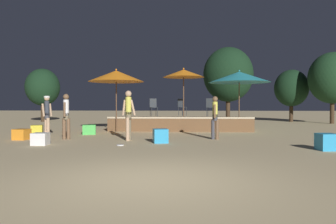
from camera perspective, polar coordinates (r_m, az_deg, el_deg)
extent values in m
plane|color=#D1B784|center=(5.79, -3.52, -11.86)|extent=(120.00, 120.00, 0.00)
cube|color=brown|center=(16.94, 2.20, -2.04)|extent=(7.03, 2.62, 0.63)
cube|color=#CCB793|center=(15.65, 2.10, -1.02)|extent=(7.03, 0.12, 0.08)
cylinder|color=brown|center=(15.82, 2.73, 1.33)|extent=(0.05, 0.05, 2.62)
cone|color=orange|center=(15.89, 2.74, 6.73)|extent=(2.01, 2.01, 0.38)
sphere|color=orange|center=(15.91, 2.74, 7.55)|extent=(0.08, 0.08, 0.08)
cylinder|color=brown|center=(15.84, -8.99, 0.90)|extent=(0.05, 0.05, 2.40)
cone|color=orange|center=(15.89, -9.01, 6.20)|extent=(2.65, 2.65, 0.54)
sphere|color=orange|center=(15.92, -9.01, 7.30)|extent=(0.08, 0.08, 0.08)
cylinder|color=brown|center=(16.07, 12.28, 0.83)|extent=(0.05, 0.05, 2.36)
cone|color=teal|center=(16.12, 12.30, 5.96)|extent=(2.94, 2.94, 0.52)
sphere|color=teal|center=(16.14, 12.31, 7.03)|extent=(0.08, 0.08, 0.08)
cube|color=#4CC651|center=(14.81, -13.54, -2.98)|extent=(0.67, 0.67, 0.42)
cube|color=#2D9EDB|center=(10.46, 25.92, -4.71)|extent=(0.56, 0.56, 0.48)
cube|color=yellow|center=(15.44, -21.86, -2.89)|extent=(0.59, 0.59, 0.41)
cube|color=white|center=(11.42, -21.33, -4.38)|extent=(0.51, 0.51, 0.39)
cube|color=orange|center=(13.37, -24.14, -3.57)|extent=(0.55, 0.55, 0.40)
cube|color=#2D9EDB|center=(11.22, -1.33, -4.18)|extent=(0.58, 0.58, 0.48)
cylinder|color=brown|center=(12.92, -17.65, -2.81)|extent=(0.13, 0.13, 0.79)
cylinder|color=brown|center=(12.87, -16.95, -2.83)|extent=(0.13, 0.13, 0.79)
cylinder|color=#72664C|center=(12.87, -17.32, -0.71)|extent=(0.20, 0.20, 0.24)
cylinder|color=white|center=(12.86, -17.33, 0.72)|extent=(0.20, 0.20, 0.60)
cylinder|color=brown|center=(12.71, -17.57, 0.40)|extent=(0.08, 0.12, 0.54)
cylinder|color=brown|center=(13.02, -17.09, 0.43)|extent=(0.09, 0.20, 0.54)
sphere|color=brown|center=(12.86, -17.34, 2.55)|extent=(0.21, 0.21, 0.21)
cylinder|color=tan|center=(14.27, -20.48, -2.49)|extent=(0.13, 0.13, 0.77)
cylinder|color=tan|center=(14.13, -20.15, -2.53)|extent=(0.13, 0.13, 0.77)
cylinder|color=#3F3F47|center=(14.18, -20.33, -0.64)|extent=(0.20, 0.20, 0.24)
cylinder|color=#333842|center=(14.17, -20.34, 0.63)|extent=(0.20, 0.20, 0.59)
cylinder|color=tan|center=(14.09, -20.91, 0.33)|extent=(0.15, 0.16, 0.53)
cylinder|color=tan|center=(14.25, -19.77, 0.35)|extent=(0.15, 0.16, 0.53)
sphere|color=tan|center=(14.17, -20.35, 2.24)|extent=(0.21, 0.21, 0.21)
cylinder|color=white|center=(14.17, -20.36, 2.49)|extent=(0.23, 0.23, 0.07)
cylinder|color=brown|center=(12.43, 8.54, -3.03)|extent=(0.13, 0.13, 0.75)
cylinder|color=#3F3F47|center=(12.44, 7.82, -3.02)|extent=(0.13, 0.13, 0.75)
cylinder|color=#3F3F47|center=(12.41, 8.19, -0.94)|extent=(0.19, 0.19, 0.24)
cylinder|color=#D8D14C|center=(12.40, 8.19, 0.47)|extent=(0.19, 0.19, 0.57)
cylinder|color=brown|center=(12.56, 8.26, 0.15)|extent=(0.11, 0.17, 0.51)
cylinder|color=brown|center=(12.24, 8.13, 0.12)|extent=(0.09, 0.10, 0.51)
sphere|color=brown|center=(12.40, 8.20, 2.26)|extent=(0.20, 0.20, 0.20)
cylinder|color=#72664C|center=(12.10, -6.74, -2.91)|extent=(0.13, 0.13, 0.84)
cylinder|color=tan|center=(11.94, -7.05, -2.97)|extent=(0.13, 0.13, 0.84)
cylinder|color=#72664C|center=(11.99, -6.90, -0.56)|extent=(0.22, 0.22, 0.24)
cylinder|color=#D8D14C|center=(11.99, -6.91, 1.08)|extent=(0.22, 0.22, 0.64)
cylinder|color=tan|center=(12.05, -7.69, 0.76)|extent=(0.17, 0.11, 0.58)
cylinder|color=tan|center=(11.92, -6.12, 0.76)|extent=(0.22, 0.12, 0.58)
sphere|color=tan|center=(11.99, -6.91, 3.17)|extent=(0.23, 0.23, 0.23)
cylinder|color=#2D3338|center=(16.40, 7.99, 0.01)|extent=(0.02, 0.02, 0.45)
cylinder|color=#2D3338|center=(16.45, 6.96, 0.01)|extent=(0.02, 0.02, 0.45)
cylinder|color=#2D3338|center=(16.10, 7.83, -0.02)|extent=(0.02, 0.02, 0.45)
cylinder|color=#2D3338|center=(16.16, 6.77, -0.01)|extent=(0.02, 0.02, 0.45)
cylinder|color=#2D3338|center=(16.27, 7.39, 0.79)|extent=(0.40, 0.40, 0.02)
cube|color=#2D3338|center=(16.11, 7.29, 1.59)|extent=(0.36, 0.11, 0.45)
cylinder|color=#2D3338|center=(17.23, 2.58, 0.08)|extent=(0.02, 0.02, 0.45)
cylinder|color=#2D3338|center=(17.46, 3.24, 0.10)|extent=(0.02, 0.02, 0.45)
cylinder|color=#2D3338|center=(17.44, 1.85, 0.10)|extent=(0.02, 0.02, 0.45)
cylinder|color=#2D3338|center=(17.66, 2.51, 0.12)|extent=(0.02, 0.02, 0.45)
cylinder|color=#2D3338|center=(17.44, 2.55, 0.84)|extent=(0.40, 0.40, 0.02)
cube|color=#2D3338|center=(17.56, 2.14, 1.58)|extent=(0.26, 0.29, 0.45)
cylinder|color=#2D3338|center=(16.28, -2.85, 0.01)|extent=(0.02, 0.02, 0.45)
cylinder|color=#2D3338|center=(16.36, -1.83, 0.02)|extent=(0.02, 0.02, 0.45)
cylinder|color=#2D3338|center=(16.57, -3.11, 0.03)|extent=(0.02, 0.02, 0.45)
cylinder|color=#2D3338|center=(16.65, -2.11, 0.04)|extent=(0.02, 0.02, 0.45)
cylinder|color=#2D3338|center=(16.46, -2.48, 0.81)|extent=(0.40, 0.40, 0.02)
cube|color=#2D3338|center=(16.63, -2.62, 1.59)|extent=(0.35, 0.15, 0.45)
cylinder|color=white|center=(10.59, -8.33, -5.72)|extent=(0.24, 0.24, 0.03)
cylinder|color=#3D2B1C|center=(24.86, 26.67, 0.11)|extent=(0.28, 0.28, 1.68)
ellipsoid|color=#19381E|center=(24.92, 26.73, 5.33)|extent=(3.17, 3.17, 3.49)
cylinder|color=#3D2B1C|center=(26.23, 20.66, -0.07)|extent=(0.28, 0.28, 1.41)
ellipsoid|color=black|center=(26.25, 20.70, 3.93)|extent=(2.50, 2.50, 2.75)
cylinder|color=#3D2B1C|center=(22.02, 10.40, 0.26)|extent=(0.28, 0.28, 1.81)
ellipsoid|color=black|center=(22.10, 10.42, 6.43)|extent=(3.27, 3.27, 3.60)
cylinder|color=#3D2B1C|center=(26.29, -20.97, 0.00)|extent=(0.28, 0.28, 1.47)
ellipsoid|color=black|center=(26.31, -21.01, 4.06)|extent=(2.51, 2.51, 2.77)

